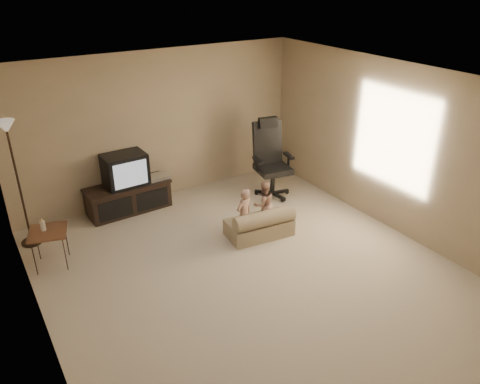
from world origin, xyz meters
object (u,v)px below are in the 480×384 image
at_px(tv_stand, 128,188).
at_px(side_table, 47,232).
at_px(floor_lamp, 13,157).
at_px(toddler_right, 264,204).
at_px(office_chair, 271,169).
at_px(child_sofa, 261,225).
at_px(toddler_left, 244,214).

relative_size(tv_stand, side_table, 1.97).
xyz_separation_m(side_table, floor_lamp, (-0.15, 0.74, 0.85)).
relative_size(floor_lamp, toddler_right, 2.52).
relative_size(tv_stand, office_chair, 1.03).
bearing_deg(office_chair, side_table, -165.93).
distance_m(floor_lamp, toddler_right, 3.59).
bearing_deg(office_chair, toddler_right, -120.06).
bearing_deg(tv_stand, side_table, -148.51).
bearing_deg(child_sofa, office_chair, 55.41).
height_order(side_table, child_sofa, side_table).
bearing_deg(side_table, tv_stand, 33.54).
height_order(tv_stand, toddler_left, tv_stand).
bearing_deg(toddler_left, office_chair, -155.36).
relative_size(office_chair, side_table, 1.91).
relative_size(tv_stand, child_sofa, 1.39).
height_order(floor_lamp, child_sofa, floor_lamp).
xyz_separation_m(side_table, child_sofa, (2.80, -0.87, -0.32)).
height_order(office_chair, side_table, office_chair).
xyz_separation_m(floor_lamp, toddler_right, (3.17, -1.37, -0.99)).
bearing_deg(floor_lamp, office_chair, -7.62).
xyz_separation_m(office_chair, toddler_left, (-1.20, -1.02, -0.08)).
bearing_deg(toddler_left, child_sofa, 148.27).
height_order(floor_lamp, toddler_left, floor_lamp).
distance_m(toddler_left, toddler_right, 0.50).
distance_m(tv_stand, floor_lamp, 1.85).
bearing_deg(child_sofa, toddler_right, 54.27).
bearing_deg(toddler_right, child_sofa, 52.36).
bearing_deg(toddler_right, floor_lamp, -18.66).
bearing_deg(side_table, child_sofa, -17.34).
height_order(toddler_left, toddler_right, toddler_left).
bearing_deg(office_chair, tv_stand, 173.25).
relative_size(floor_lamp, child_sofa, 1.84).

